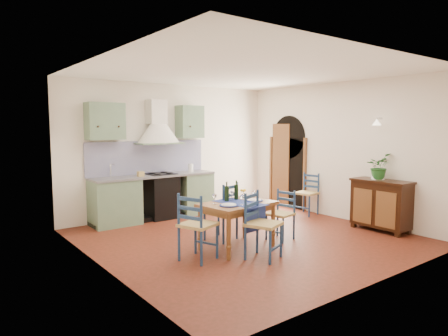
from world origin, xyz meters
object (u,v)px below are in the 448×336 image
at_px(dining_table, 238,208).
at_px(sideboard, 381,203).
at_px(potted_plant, 378,166).
at_px(chair_near, 261,224).

height_order(dining_table, sideboard, dining_table).
height_order(dining_table, potted_plant, potted_plant).
bearing_deg(sideboard, dining_table, 164.44).
bearing_deg(potted_plant, dining_table, 166.40).
xyz_separation_m(chair_near, sideboard, (2.79, -0.18, 0.01)).
distance_m(dining_table, potted_plant, 2.90).
distance_m(chair_near, potted_plant, 2.89).
bearing_deg(sideboard, potted_plant, 77.53).
bearing_deg(chair_near, dining_table, 85.98).
bearing_deg(dining_table, sideboard, -15.56).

